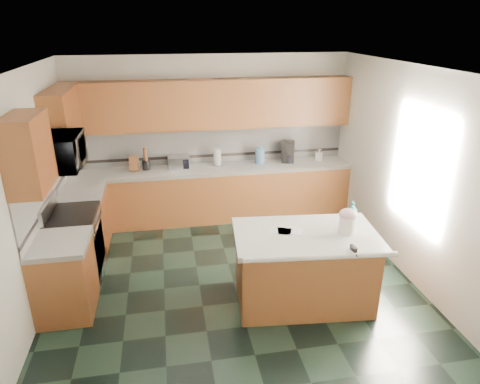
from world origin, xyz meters
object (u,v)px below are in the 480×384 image
object	(u,v)px
island_base	(304,270)
island_top	(306,236)
soap_bottle_island	(352,215)
toaster_oven	(179,162)
treat_jar	(347,225)
knife_block	(134,163)
coffee_maker	(288,152)

from	to	relation	value
island_base	island_top	world-z (taller)	island_top
soap_bottle_island	toaster_oven	size ratio (longest dim) A/B	0.93
island_top	treat_jar	world-z (taller)	treat_jar
island_top	treat_jar	bearing A→B (deg)	-2.20
island_base	knife_block	size ratio (longest dim) A/B	6.19
treat_jar	coffee_maker	size ratio (longest dim) A/B	0.55
island_base	soap_bottle_island	size ratio (longest dim) A/B	4.74
treat_jar	knife_block	world-z (taller)	knife_block
island_base	soap_bottle_island	xyz separation A→B (m)	(0.56, 0.05, 0.65)
soap_bottle_island	coffee_maker	xyz separation A→B (m)	(-0.03, 2.58, 0.01)
coffee_maker	island_base	bearing A→B (deg)	-86.85
treat_jar	toaster_oven	world-z (taller)	toaster_oven
treat_jar	knife_block	bearing A→B (deg)	111.09
island_base	soap_bottle_island	world-z (taller)	soap_bottle_island
soap_bottle_island	knife_block	xyz separation A→B (m)	(-2.61, 2.55, -0.04)
island_top	toaster_oven	distance (m)	2.91
island_base	soap_bottle_island	distance (m)	0.86
island_base	treat_jar	distance (m)	0.75
island_base	coffee_maker	xyz separation A→B (m)	(0.53, 2.62, 0.67)
island_base	knife_block	xyz separation A→B (m)	(-2.04, 2.59, 0.61)
island_top	knife_block	bearing A→B (deg)	133.70
knife_block	treat_jar	bearing A→B (deg)	-38.90
coffee_maker	treat_jar	bearing A→B (deg)	-76.87
knife_block	coffee_maker	distance (m)	2.57
island_top	soap_bottle_island	bearing A→B (deg)	10.20
treat_jar	soap_bottle_island	bearing A→B (deg)	24.64
island_top	soap_bottle_island	world-z (taller)	soap_bottle_island
island_top	soap_bottle_island	size ratio (longest dim) A/B	5.04
knife_block	toaster_oven	distance (m)	0.72
island_top	soap_bottle_island	xyz separation A→B (m)	(0.56, 0.05, 0.19)
island_base	toaster_oven	xyz separation A→B (m)	(-1.32, 2.59, 0.59)
soap_bottle_island	knife_block	world-z (taller)	soap_bottle_island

